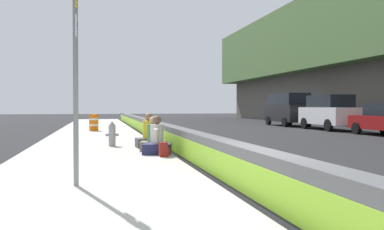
# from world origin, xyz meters

# --- Properties ---
(ground_plane) EXTENTS (160.00, 160.00, 0.00)m
(ground_plane) POSITION_xyz_m (0.00, 0.00, 0.00)
(ground_plane) COLOR #232326
(ground_plane) RESTS_ON ground
(sidewalk_strip) EXTENTS (80.00, 4.40, 0.14)m
(sidewalk_strip) POSITION_xyz_m (0.00, 2.65, 0.07)
(sidewalk_strip) COLOR #B5B2A8
(sidewalk_strip) RESTS_ON ground_plane
(jersey_barrier) EXTENTS (76.00, 0.45, 0.85)m
(jersey_barrier) POSITION_xyz_m (0.00, 0.00, 0.42)
(jersey_barrier) COLOR #545456
(jersey_barrier) RESTS_ON ground_plane
(route_sign_post) EXTENTS (0.44, 0.09, 3.60)m
(route_sign_post) POSITION_xyz_m (1.14, 2.92, 2.21)
(route_sign_post) COLOR gray
(route_sign_post) RESTS_ON sidewalk_strip
(fire_hydrant) EXTENTS (0.26, 0.46, 0.88)m
(fire_hydrant) POSITION_xyz_m (8.41, 2.07, 0.59)
(fire_hydrant) COLOR gray
(fire_hydrant) RESTS_ON sidewalk_strip
(seated_person_foreground) EXTENTS (0.86, 0.95, 1.13)m
(seated_person_foreground) POSITION_xyz_m (5.63, 0.86, 0.49)
(seated_person_foreground) COLOR #23284C
(seated_person_foreground) RESTS_ON sidewalk_strip
(seated_person_middle) EXTENTS (0.81, 0.89, 1.08)m
(seated_person_middle) POSITION_xyz_m (6.57, 0.86, 0.48)
(seated_person_middle) COLOR #706651
(seated_person_middle) RESTS_ON sidewalk_strip
(seated_person_rear) EXTENTS (0.77, 0.89, 1.18)m
(seated_person_rear) POSITION_xyz_m (7.67, 0.86, 0.51)
(seated_person_rear) COLOR #424247
(seated_person_rear) RESTS_ON sidewalk_strip
(backpack) EXTENTS (0.32, 0.28, 0.40)m
(backpack) POSITION_xyz_m (4.99, 0.76, 0.33)
(backpack) COLOR maroon
(backpack) RESTS_ON sidewalk_strip
(construction_barrel) EXTENTS (0.54, 0.54, 0.95)m
(construction_barrel) POSITION_xyz_m (17.91, 2.80, 0.62)
(construction_barrel) COLOR orange
(construction_barrel) RESTS_ON sidewalk_strip
(parked_car_fourth) EXTENTS (4.83, 2.12, 2.28)m
(parked_car_fourth) POSITION_xyz_m (17.83, -12.17, 1.18)
(parked_car_fourth) COLOR silver
(parked_car_fourth) RESTS_ON ground_plane
(parked_car_midline) EXTENTS (5.15, 2.20, 2.56)m
(parked_car_midline) POSITION_xyz_m (23.63, -12.07, 1.35)
(parked_car_midline) COLOR black
(parked_car_midline) RESTS_ON ground_plane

